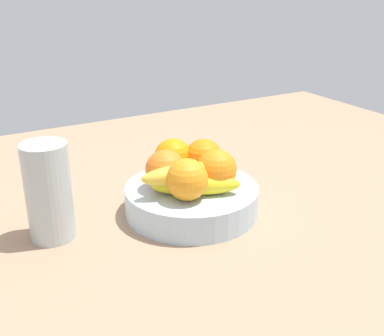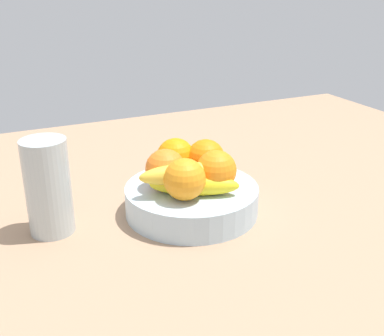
# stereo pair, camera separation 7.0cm
# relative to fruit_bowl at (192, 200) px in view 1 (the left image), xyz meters

# --- Properties ---
(ground_plane) EXTENTS (1.80, 1.40, 0.03)m
(ground_plane) POSITION_rel_fruit_bowl_xyz_m (-0.02, -0.00, -0.04)
(ground_plane) COLOR #A38063
(fruit_bowl) EXTENTS (0.26, 0.26, 0.06)m
(fruit_bowl) POSITION_rel_fruit_bowl_xyz_m (0.00, 0.00, 0.00)
(fruit_bowl) COLOR silver
(fruit_bowl) RESTS_ON ground_plane
(orange_front_left) EXTENTS (0.08, 0.08, 0.08)m
(orange_front_left) POSITION_rel_fruit_bowl_xyz_m (-0.05, -0.04, 0.07)
(orange_front_left) COLOR orange
(orange_front_left) RESTS_ON fruit_bowl
(orange_front_right) EXTENTS (0.08, 0.08, 0.08)m
(orange_front_right) POSITION_rel_fruit_bowl_xyz_m (0.00, -0.07, 0.07)
(orange_front_right) COLOR orange
(orange_front_right) RESTS_ON fruit_bowl
(orange_center) EXTENTS (0.08, 0.08, 0.08)m
(orange_center) POSITION_rel_fruit_bowl_xyz_m (0.05, -0.02, 0.07)
(orange_center) COLOR orange
(orange_center) RESTS_ON fruit_bowl
(orange_back_left) EXTENTS (0.08, 0.08, 0.08)m
(orange_back_left) POSITION_rel_fruit_bowl_xyz_m (0.03, 0.04, 0.07)
(orange_back_left) COLOR orange
(orange_back_left) RESTS_ON fruit_bowl
(orange_back_right) EXTENTS (0.08, 0.08, 0.08)m
(orange_back_right) POSITION_rel_fruit_bowl_xyz_m (-0.04, 0.03, 0.07)
(orange_back_right) COLOR orange
(orange_back_right) RESTS_ON fruit_bowl
(banana_bunch) EXTENTS (0.19, 0.11, 0.06)m
(banana_bunch) POSITION_rel_fruit_bowl_xyz_m (0.02, 0.03, 0.06)
(banana_bunch) COLOR yellow
(banana_bunch) RESTS_ON fruit_bowl
(thermos_tumbler) EXTENTS (0.08, 0.08, 0.18)m
(thermos_tumbler) POSITION_rel_fruit_bowl_xyz_m (0.27, -0.04, 0.06)
(thermos_tumbler) COLOR #B0BCBE
(thermos_tumbler) RESTS_ON ground_plane
(jar_lid) EXTENTS (0.07, 0.07, 0.02)m
(jar_lid) POSITION_rel_fruit_bowl_xyz_m (0.26, -0.08, -0.02)
(jar_lid) COLOR white
(jar_lid) RESTS_ON ground_plane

